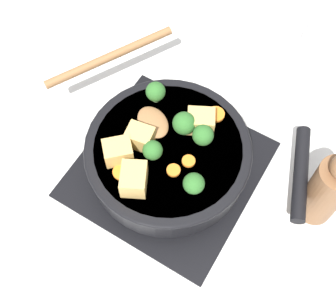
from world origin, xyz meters
The scene contains 19 objects.
ground_plane centered at (0.00, 0.00, 0.00)m, with size 2.40×2.40×0.00m, color silver.
front_burner_grate centered at (0.00, 0.00, 0.01)m, with size 0.31×0.31×0.03m.
skillet_pan centered at (0.00, 0.00, 0.06)m, with size 0.30×0.39×0.06m.
wooden_spoon centered at (0.07, 0.13, 0.09)m, with size 0.23×0.25×0.02m.
tofu_cube_center_large centered at (-0.02, 0.04, 0.10)m, with size 0.04×0.04×0.04m, color tan.
tofu_cube_near_handle centered at (-0.06, 0.06, 0.11)m, with size 0.05×0.04×0.04m, color tan.
tofu_cube_east_chunk centered at (0.06, -0.03, 0.11)m, with size 0.05×0.04×0.04m, color tan.
tofu_cube_west_chunk centered at (-0.09, 0.01, 0.11)m, with size 0.05×0.04×0.04m, color tan.
broccoli_floret_near_spoon centered at (0.04, -0.04, 0.11)m, with size 0.04×0.04×0.04m.
broccoli_floret_center_top centered at (-0.03, 0.01, 0.11)m, with size 0.03×0.03×0.04m.
broccoli_floret_east_rim centered at (-0.05, -0.07, 0.11)m, with size 0.03×0.03×0.04m.
broccoli_floret_west_rim centered at (0.04, -0.01, 0.11)m, with size 0.04×0.04×0.05m.
broccoli_floret_north_edge centered at (0.07, 0.07, 0.11)m, with size 0.03×0.03×0.04m.
carrot_slice_orange_thin centered at (-0.08, 0.04, 0.09)m, with size 0.03×0.03×0.01m, color orange.
carrot_slice_near_center centered at (-0.01, -0.04, 0.09)m, with size 0.02×0.02×0.01m, color orange.
carrot_slice_edge_slice centered at (-0.03, -0.03, 0.09)m, with size 0.02×0.02×0.01m, color orange.
carrot_slice_under_broccoli centered at (0.10, -0.04, 0.09)m, with size 0.03×0.03×0.01m, color orange.
pepper_mill centered at (0.07, -0.26, 0.08)m, with size 0.06×0.06×0.19m.
salt_shaker centered at (0.39, -0.11, 0.04)m, with size 0.04×0.04×0.09m.
Camera 1 is at (-0.32, -0.19, 0.78)m, focal length 50.00 mm.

